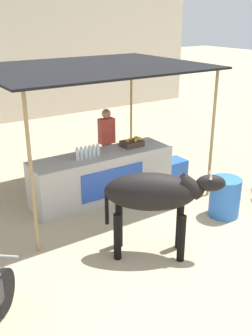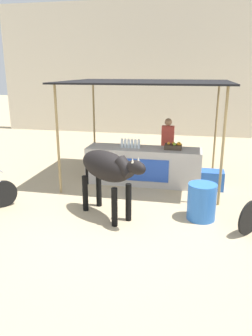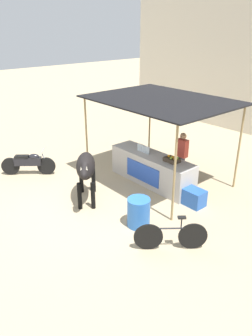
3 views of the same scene
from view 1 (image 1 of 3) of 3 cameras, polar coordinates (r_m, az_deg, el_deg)
The scene contains 9 objects.
ground_plane at distance 6.70m, azimuth 6.44°, elevation -11.00°, with size 60.00×60.00×0.00m, color tan.
stall_counter at distance 8.07m, azimuth -3.39°, elevation -1.10°, with size 3.00×0.82×0.96m.
stall_awning at distance 7.78m, azimuth -4.89°, elevation 13.80°, with size 4.20×3.20×2.65m.
water_bottle_row at distance 7.66m, azimuth -5.57°, elevation 2.32°, with size 0.52×0.07×0.25m.
fruit_crate at distance 8.31m, azimuth 0.95°, elevation 3.68°, with size 0.44×0.32×0.18m.
vendor_behind_counter at distance 8.82m, azimuth -2.80°, elevation 3.47°, with size 0.34×0.22×1.65m.
cooler_box at distance 9.04m, azimuth 6.69°, elevation -0.29°, with size 0.60×0.44×0.48m, color blue.
water_barrel at distance 7.60m, azimuth 14.14°, elevation -4.13°, with size 0.57×0.57×0.75m, color blue.
cow at distance 5.97m, azimuth 4.15°, elevation -3.88°, with size 1.68×1.38×1.44m.
Camera 1 is at (-3.71, -4.26, 3.61)m, focal length 42.00 mm.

